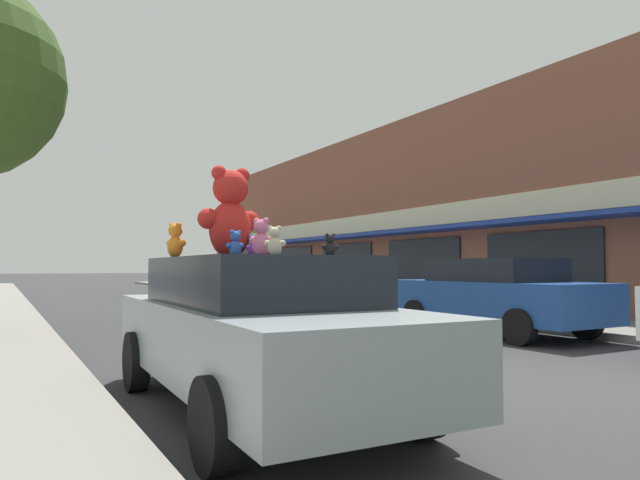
# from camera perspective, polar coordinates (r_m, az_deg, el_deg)

# --- Properties ---
(ground_plane) EXTENTS (260.00, 260.00, 0.00)m
(ground_plane) POSITION_cam_1_polar(r_m,az_deg,el_deg) (7.29, 21.00, -13.57)
(ground_plane) COLOR #333335
(storefront_row) EXTENTS (11.90, 41.16, 7.06)m
(storefront_row) POSITION_cam_1_polar(r_m,az_deg,el_deg) (23.10, 24.60, 2.83)
(storefront_row) COLOR brown
(storefront_row) RESTS_ON ground_plane
(plush_art_car) EXTENTS (2.02, 4.77, 1.49)m
(plush_art_car) POSITION_cam_1_polar(r_m,az_deg,el_deg) (5.66, -6.51, -8.73)
(plush_art_car) COLOR #8C999E
(plush_art_car) RESTS_ON ground_plane
(teddy_bear_giant) EXTENTS (0.71, 0.45, 0.95)m
(teddy_bear_giant) POSITION_cam_1_polar(r_m,az_deg,el_deg) (5.99, -8.97, 2.61)
(teddy_bear_giant) COLOR red
(teddy_bear_giant) RESTS_ON plush_art_car
(teddy_bear_cream) EXTENTS (0.20, 0.17, 0.27)m
(teddy_bear_cream) POSITION_cam_1_polar(r_m,az_deg,el_deg) (5.07, -4.54, -0.15)
(teddy_bear_cream) COLOR beige
(teddy_bear_cream) RESTS_ON plush_art_car
(teddy_bear_green) EXTENTS (0.17, 0.18, 0.25)m
(teddy_bear_green) POSITION_cam_1_polar(r_m,az_deg,el_deg) (5.91, -6.74, -0.58)
(teddy_bear_green) COLOR green
(teddy_bear_green) RESTS_ON plush_art_car
(teddy_bear_yellow) EXTENTS (0.19, 0.19, 0.29)m
(teddy_bear_yellow) POSITION_cam_1_polar(r_m,az_deg,el_deg) (5.82, -5.94, -0.40)
(teddy_bear_yellow) COLOR yellow
(teddy_bear_yellow) RESTS_ON plush_art_car
(teddy_bear_pink) EXTENTS (0.23, 0.27, 0.37)m
(teddy_bear_pink) POSITION_cam_1_polar(r_m,az_deg,el_deg) (5.42, -5.89, 0.20)
(teddy_bear_pink) COLOR pink
(teddy_bear_pink) RESTS_ON plush_art_car
(teddy_bear_purple) EXTENTS (0.15, 0.15, 0.22)m
(teddy_bear_purple) POSITION_cam_1_polar(r_m,az_deg,el_deg) (5.63, -6.68, -0.62)
(teddy_bear_purple) COLOR purple
(teddy_bear_purple) RESTS_ON plush_art_car
(teddy_bear_orange) EXTENTS (0.21, 0.28, 0.37)m
(teddy_bear_orange) POSITION_cam_1_polar(r_m,az_deg,el_deg) (6.15, -14.26, -0.08)
(teddy_bear_orange) COLOR orange
(teddy_bear_orange) RESTS_ON plush_art_car
(teddy_bear_blue) EXTENTS (0.19, 0.12, 0.26)m
(teddy_bear_blue) POSITION_cam_1_polar(r_m,az_deg,el_deg) (5.54, -8.47, -0.39)
(teddy_bear_blue) COLOR blue
(teddy_bear_blue) RESTS_ON plush_art_car
(teddy_bear_black) EXTENTS (0.17, 0.11, 0.22)m
(teddy_bear_black) POSITION_cam_1_polar(r_m,az_deg,el_deg) (5.32, 1.03, -0.54)
(teddy_bear_black) COLOR black
(teddy_bear_black) RESTS_ON plush_art_car
(teddy_bear_white) EXTENTS (0.21, 0.19, 0.30)m
(teddy_bear_white) POSITION_cam_1_polar(r_m,az_deg,el_deg) (6.69, -9.73, -0.62)
(teddy_bear_white) COLOR white
(teddy_bear_white) RESTS_ON plush_art_car
(parked_car_far_center) EXTENTS (2.05, 4.64, 1.57)m
(parked_car_far_center) POSITION_cam_1_polar(r_m,az_deg,el_deg) (12.41, 17.08, -5.20)
(parked_car_far_center) COLOR #1E4793
(parked_car_far_center) RESTS_ON ground_plane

